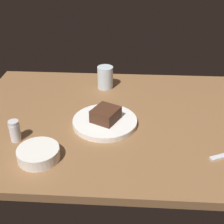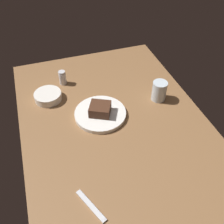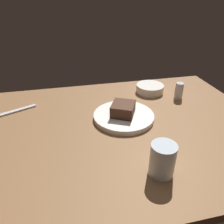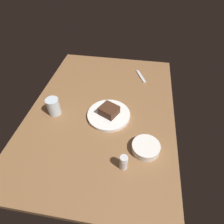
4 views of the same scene
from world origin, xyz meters
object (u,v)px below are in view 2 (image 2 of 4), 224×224
Objects in this scene: chocolate_cake_slice at (100,109)px; side_bowl at (48,96)px; water_glass at (159,91)px; dessert_plate at (100,114)px; dessert_spoon at (91,206)px; salt_shaker at (62,78)px.

chocolate_cake_slice reaches higher than side_bowl.
water_glass reaches higher than side_bowl.
water_glass reaches higher than chocolate_cake_slice.
dessert_plate is 1.62× the size of dessert_spoon.
water_glass is (-2.70, 31.32, 0.72)cm from chocolate_cake_slice.
chocolate_cake_slice reaches higher than dessert_spoon.
dessert_spoon is at bearing -20.63° from chocolate_cake_slice.
water_glass reaches higher than dessert_plate.
water_glass is at bearing 72.04° from side_bowl.
water_glass reaches higher than salt_shaker.
dessert_spoon is at bearing 5.20° from side_bowl.
water_glass is at bearing 109.60° from dessert_spoon.
dessert_plate is 2.40× the size of water_glass.
chocolate_cake_slice is at bearing -85.06° from water_glass.
chocolate_cake_slice is 45.11cm from dessert_spoon.
side_bowl is (-19.48, -21.57, 0.94)cm from dessert_plate.
salt_shaker is (-30.45, -11.93, -0.54)cm from chocolate_cake_slice.
dessert_plate is at bearing -85.65° from water_glass.
chocolate_cake_slice is at bearing 47.29° from side_bowl.
water_glass is at bearing 94.35° from dessert_plate.
dessert_plate is 32.56cm from salt_shaker.
side_bowl is at bearing 161.29° from dessert_spoon.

